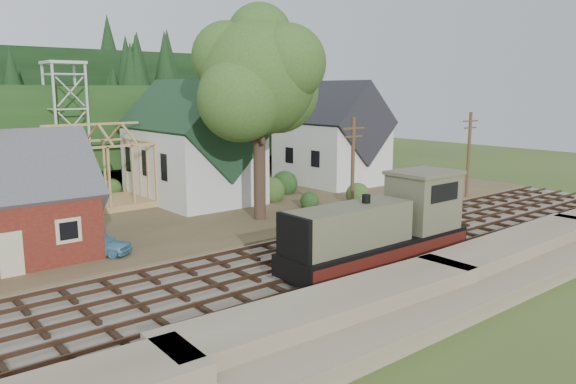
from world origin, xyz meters
TOP-DOWN VIEW (x-y plane):
  - ground at (0.00, 0.00)m, footprint 140.00×140.00m
  - embankment at (0.00, -8.50)m, footprint 64.00×5.00m
  - railroad_bed at (0.00, 0.00)m, footprint 64.00×11.00m
  - village_flat at (0.00, 18.00)m, footprint 64.00×26.00m
  - hillside at (0.00, 42.00)m, footprint 70.00×28.96m
  - ridge at (0.00, 58.00)m, footprint 80.00×20.00m
  - church at (2.00, 19.68)m, footprint 8.40×15.17m
  - farmhouse at (18.00, 19.00)m, footprint 8.40×10.80m
  - timber_frame at (-6.00, 22.00)m, footprint 8.20×6.20m
  - lattice_tower at (-6.00, 28.00)m, footprint 3.20×3.20m
  - big_tree at (2.17, 10.08)m, footprint 10.90×8.40m
  - telegraph_pole_near at (7.00, 5.20)m, footprint 2.20×0.28m
  - telegraph_pole_far at (22.00, 5.20)m, footprint 2.20×0.28m
  - locomotive at (1.13, -3.00)m, footprint 12.62×3.15m
  - car_blue at (-10.97, 8.60)m, footprint 3.65×4.03m
  - car_red at (21.15, 16.27)m, footprint 4.90×2.84m

SIDE VIEW (x-z plane):
  - ground at x=0.00m, z-range 0.00..0.00m
  - embankment at x=0.00m, z-range -0.80..0.80m
  - hillside at x=0.00m, z-range -6.37..6.37m
  - ridge at x=0.00m, z-range -6.00..6.00m
  - railroad_bed at x=0.00m, z-range 0.00..0.16m
  - village_flat at x=0.00m, z-range 0.00..0.30m
  - car_red at x=21.15m, z-range 0.30..1.58m
  - car_blue at x=-10.97m, z-range 0.30..1.63m
  - locomotive at x=1.13m, z-range -0.30..4.73m
  - timber_frame at x=-6.00m, z-range -0.23..6.76m
  - telegraph_pole_near at x=7.00m, z-range 0.25..8.25m
  - telegraph_pole_far at x=22.00m, z-range 0.25..8.25m
  - farmhouse at x=18.00m, z-range -0.43..10.17m
  - church at x=2.00m, z-range -1.32..11.68m
  - lattice_tower at x=-6.00m, z-range 3.97..16.10m
  - big_tree at x=2.17m, z-range 2.87..17.57m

